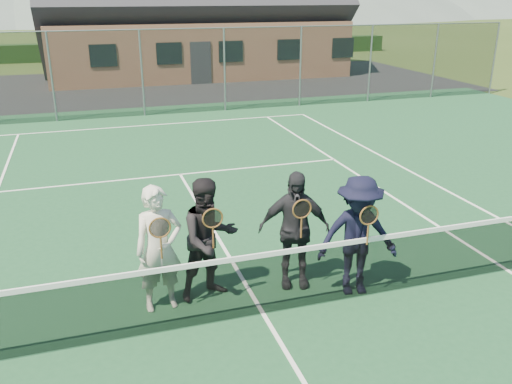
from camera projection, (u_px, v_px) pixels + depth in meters
ground at (128, 88)px, 25.35m from camera, size 220.00×220.00×0.00m
court_surface at (263, 315)px, 7.48m from camera, size 30.00×30.00×0.02m
tarmac_carpark at (37, 92)px, 24.21m from camera, size 40.00×12.00×0.01m
hedge_row at (111, 51)px, 35.88m from camera, size 40.00×1.20×1.10m
court_markings at (263, 314)px, 7.48m from camera, size 11.03×23.83×0.01m
tennis_net at (263, 281)px, 7.30m from camera, size 11.68×0.08×1.10m
perimeter_fence at (142, 73)px, 19.02m from camera, size 30.07×0.07×3.02m
player_a at (159, 249)px, 7.35m from camera, size 0.70×0.53×1.80m
player_b at (209, 239)px, 7.65m from camera, size 1.00×0.85×1.80m
player_c at (294, 229)px, 7.96m from camera, size 1.13×0.70×1.80m
player_d at (358, 236)px, 7.74m from camera, size 1.28×0.90×1.80m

